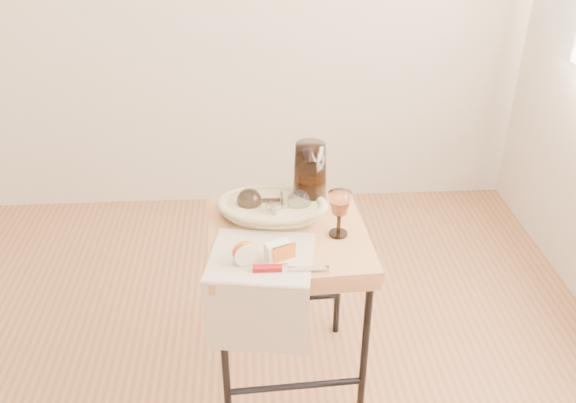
{
  "coord_description": "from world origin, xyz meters",
  "views": [
    {
      "loc": [
        0.43,
        -1.15,
        1.69
      ],
      "look_at": [
        0.53,
        0.45,
        0.75
      ],
      "focal_mm": 38.2,
      "sensor_mm": 36.0,
      "label": 1
    }
  ],
  "objects_px": {
    "wine_goblet": "(339,214)",
    "apple_half": "(245,252)",
    "goblet_lying_a": "(263,200)",
    "pitcher": "(310,175)",
    "tea_towel": "(261,257)",
    "table_knife": "(288,268)",
    "side_table": "(288,309)",
    "bread_basket": "(272,209)",
    "goblet_lying_b": "(287,205)"
  },
  "relations": [
    {
      "from": "side_table",
      "to": "goblet_lying_b",
      "type": "bearing_deg",
      "value": 88.2
    },
    {
      "from": "goblet_lying_a",
      "to": "pitcher",
      "type": "distance_m",
      "value": 0.18
    },
    {
      "from": "bread_basket",
      "to": "goblet_lying_a",
      "type": "relative_size",
      "value": 2.39
    },
    {
      "from": "goblet_lying_b",
      "to": "wine_goblet",
      "type": "xyz_separation_m",
      "value": [
        0.15,
        -0.11,
        0.02
      ]
    },
    {
      "from": "tea_towel",
      "to": "goblet_lying_b",
      "type": "xyz_separation_m",
      "value": [
        0.09,
        0.21,
        0.05
      ]
    },
    {
      "from": "side_table",
      "to": "tea_towel",
      "type": "height_order",
      "value": "tea_towel"
    },
    {
      "from": "goblet_lying_b",
      "to": "table_knife",
      "type": "distance_m",
      "value": 0.29
    },
    {
      "from": "goblet_lying_b",
      "to": "wine_goblet",
      "type": "height_order",
      "value": "wine_goblet"
    },
    {
      "from": "pitcher",
      "to": "goblet_lying_a",
      "type": "bearing_deg",
      "value": -166.69
    },
    {
      "from": "goblet_lying_b",
      "to": "apple_half",
      "type": "bearing_deg",
      "value": -147.23
    },
    {
      "from": "wine_goblet",
      "to": "apple_half",
      "type": "bearing_deg",
      "value": -155.36
    },
    {
      "from": "wine_goblet",
      "to": "tea_towel",
      "type": "bearing_deg",
      "value": -156.09
    },
    {
      "from": "goblet_lying_b",
      "to": "apple_half",
      "type": "xyz_separation_m",
      "value": [
        -0.14,
        -0.24,
        -0.01
      ]
    },
    {
      "from": "goblet_lying_a",
      "to": "apple_half",
      "type": "height_order",
      "value": "goblet_lying_a"
    },
    {
      "from": "wine_goblet",
      "to": "apple_half",
      "type": "relative_size",
      "value": 2.0
    },
    {
      "from": "goblet_lying_a",
      "to": "apple_half",
      "type": "distance_m",
      "value": 0.28
    },
    {
      "from": "pitcher",
      "to": "bread_basket",
      "type": "bearing_deg",
      "value": -157.84
    },
    {
      "from": "side_table",
      "to": "pitcher",
      "type": "bearing_deg",
      "value": 62.46
    },
    {
      "from": "bread_basket",
      "to": "table_knife",
      "type": "distance_m",
      "value": 0.31
    },
    {
      "from": "table_knife",
      "to": "wine_goblet",
      "type": "bearing_deg",
      "value": 48.41
    },
    {
      "from": "goblet_lying_b",
      "to": "table_knife",
      "type": "bearing_deg",
      "value": -120.6
    },
    {
      "from": "bread_basket",
      "to": "wine_goblet",
      "type": "bearing_deg",
      "value": -23.96
    },
    {
      "from": "goblet_lying_b",
      "to": "table_knife",
      "type": "relative_size",
      "value": 0.59
    },
    {
      "from": "bread_basket",
      "to": "pitcher",
      "type": "bearing_deg",
      "value": 35.27
    },
    {
      "from": "tea_towel",
      "to": "table_knife",
      "type": "height_order",
      "value": "table_knife"
    },
    {
      "from": "tea_towel",
      "to": "goblet_lying_b",
      "type": "distance_m",
      "value": 0.24
    },
    {
      "from": "apple_half",
      "to": "bread_basket",
      "type": "bearing_deg",
      "value": 56.99
    },
    {
      "from": "wine_goblet",
      "to": "bread_basket",
      "type": "bearing_deg",
      "value": 148.28
    },
    {
      "from": "wine_goblet",
      "to": "pitcher",
      "type": "bearing_deg",
      "value": 110.69
    },
    {
      "from": "table_knife",
      "to": "side_table",
      "type": "bearing_deg",
      "value": 87.7
    },
    {
      "from": "side_table",
      "to": "pitcher",
      "type": "distance_m",
      "value": 0.47
    },
    {
      "from": "tea_towel",
      "to": "wine_goblet",
      "type": "bearing_deg",
      "value": 33.02
    },
    {
      "from": "bread_basket",
      "to": "wine_goblet",
      "type": "distance_m",
      "value": 0.24
    },
    {
      "from": "goblet_lying_a",
      "to": "side_table",
      "type": "bearing_deg",
      "value": 124.28
    },
    {
      "from": "side_table",
      "to": "apple_half",
      "type": "distance_m",
      "value": 0.42
    },
    {
      "from": "pitcher",
      "to": "apple_half",
      "type": "relative_size",
      "value": 3.52
    },
    {
      "from": "tea_towel",
      "to": "apple_half",
      "type": "height_order",
      "value": "apple_half"
    },
    {
      "from": "goblet_lying_a",
      "to": "wine_goblet",
      "type": "relative_size",
      "value": 0.89
    },
    {
      "from": "table_knife",
      "to": "goblet_lying_a",
      "type": "bearing_deg",
      "value": 101.74
    },
    {
      "from": "tea_towel",
      "to": "table_knife",
      "type": "bearing_deg",
      "value": -36.8
    },
    {
      "from": "tea_towel",
      "to": "goblet_lying_a",
      "type": "xyz_separation_m",
      "value": [
        0.01,
        0.25,
        0.05
      ]
    },
    {
      "from": "tea_towel",
      "to": "table_knife",
      "type": "xyz_separation_m",
      "value": [
        0.07,
        -0.08,
        0.01
      ]
    },
    {
      "from": "pitcher",
      "to": "wine_goblet",
      "type": "bearing_deg",
      "value": -74.66
    },
    {
      "from": "pitcher",
      "to": "table_knife",
      "type": "relative_size",
      "value": 1.24
    },
    {
      "from": "goblet_lying_a",
      "to": "pitcher",
      "type": "xyz_separation_m",
      "value": [
        0.16,
        0.05,
        0.06
      ]
    },
    {
      "from": "goblet_lying_b",
      "to": "pitcher",
      "type": "bearing_deg",
      "value": 18.85
    },
    {
      "from": "bread_basket",
      "to": "table_knife",
      "type": "height_order",
      "value": "bread_basket"
    },
    {
      "from": "side_table",
      "to": "goblet_lying_b",
      "type": "relative_size",
      "value": 5.02
    },
    {
      "from": "goblet_lying_a",
      "to": "wine_goblet",
      "type": "height_order",
      "value": "wine_goblet"
    },
    {
      "from": "apple_half",
      "to": "table_knife",
      "type": "distance_m",
      "value": 0.13
    }
  ]
}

